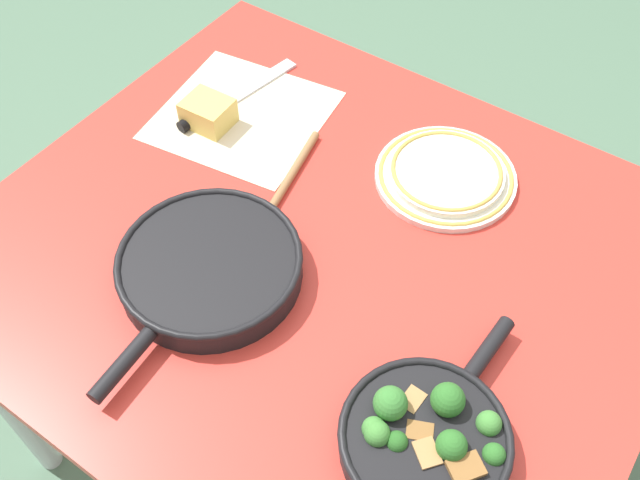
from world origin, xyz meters
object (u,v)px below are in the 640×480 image
at_px(wooden_spoon, 268,213).
at_px(grater_knife, 222,104).
at_px(skillet_eggs, 209,267).
at_px(skillet_broccoli, 427,436).
at_px(dinner_plate_stack, 446,174).
at_px(cheese_block, 208,113).

xyz_separation_m(wooden_spoon, grater_knife, (0.24, -0.17, 0.00)).
bearing_deg(skillet_eggs, wooden_spoon, 176.31).
distance_m(skillet_broccoli, dinner_plate_stack, 0.50).
bearing_deg(cheese_block, grater_knife, -78.23).
xyz_separation_m(skillet_broccoli, dinner_plate_stack, (0.21, -0.45, -0.01)).
distance_m(skillet_eggs, cheese_block, 0.36).
relative_size(skillet_eggs, grater_knife, 1.43).
bearing_deg(cheese_block, skillet_eggs, 130.46).
bearing_deg(wooden_spoon, skillet_eggs, -11.81).
bearing_deg(dinner_plate_stack, wooden_spoon, 50.30).
relative_size(wooden_spoon, cheese_block, 3.73).
height_order(skillet_eggs, grater_knife, skillet_eggs).
xyz_separation_m(skillet_broccoli, wooden_spoon, (0.42, -0.20, -0.02)).
height_order(skillet_broccoli, dinner_plate_stack, skillet_broccoli).
xyz_separation_m(wooden_spoon, cheese_block, (0.23, -0.12, 0.02)).
bearing_deg(grater_knife, skillet_eggs, -133.22).
bearing_deg(cheese_block, dinner_plate_stack, -163.98).
height_order(skillet_eggs, cheese_block, cheese_block).
xyz_separation_m(cheese_block, dinner_plate_stack, (-0.44, -0.13, -0.01)).
relative_size(skillet_broccoli, cheese_block, 3.82).
xyz_separation_m(skillet_eggs, dinner_plate_stack, (-0.21, -0.40, -0.01)).
distance_m(grater_knife, dinner_plate_stack, 0.46).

